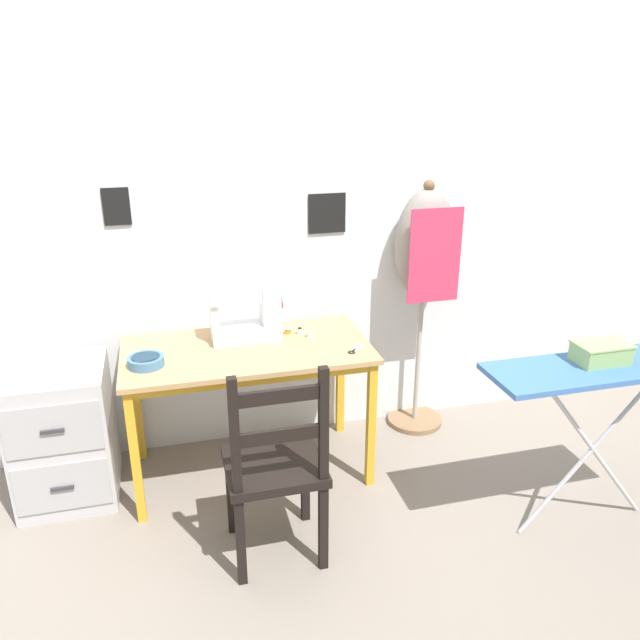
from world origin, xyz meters
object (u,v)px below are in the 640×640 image
Objects in this scene: fabric_bowl at (146,361)px; scissors at (354,350)px; sewing_machine at (249,315)px; thread_spool_far_edge at (310,334)px; dress_form at (425,257)px; ironing_board at (606,375)px; filing_cabinet at (64,433)px; thread_spool_mid_table at (300,331)px; storage_box at (601,352)px; wooden_chair at (275,467)px; thread_spool_near_machine at (288,331)px.

fabric_bowl is 0.97m from scissors.
sewing_machine is 9.52× the size of thread_spool_far_edge.
ironing_board is (0.39, -1.03, -0.27)m from dress_form.
thread_spool_far_edge is at bearing 0.48° from filing_cabinet.
thread_spool_far_edge reaches higher than scissors.
thread_spool_far_edge is 1.37m from ironing_board.
dress_form is (0.73, 0.14, 0.30)m from thread_spool_mid_table.
scissors is at bearing -8.36° from filing_cabinet.
scissors is at bearing 145.73° from ironing_board.
fabric_bowl is 0.24× the size of filing_cabinet.
scissors is at bearing 146.31° from storage_box.
sewing_machine is at bearing 147.45° from storage_box.
scissors is at bearing -142.36° from dress_form.
scissors is 0.34m from thread_spool_mid_table.
fabric_bowl is 0.78m from thread_spool_mid_table.
scissors is 0.08× the size of dress_form.
fabric_bowl is at bearing -170.46° from thread_spool_far_edge.
fabric_bowl reaches higher than scissors.
filing_cabinet is (-0.92, -0.06, -0.49)m from sewing_machine.
scissors is 0.27m from thread_spool_far_edge.
scissors is at bearing -30.24° from sewing_machine.
wooden_chair is 1.37× the size of filing_cabinet.
filing_cabinet is at bearing -177.02° from thread_spool_mid_table.
wooden_chair is at bearing 174.86° from storage_box.
ironing_board is at bearing -20.49° from fabric_bowl.
thread_spool_near_machine reaches higher than filing_cabinet.
fabric_bowl reaches higher than thread_spool_mid_table.
ironing_board reaches higher than thread_spool_near_machine.
dress_form reaches higher than thread_spool_mid_table.
wooden_chair is (-0.32, -0.69, -0.28)m from thread_spool_far_edge.
filing_cabinet is (-1.12, -0.08, -0.38)m from thread_spool_near_machine.
ironing_board is 4.64× the size of storage_box.
thread_spool_far_edge is 1.28m from filing_cabinet.
dress_form reaches higher than wooden_chair.
thread_spool_mid_table is at bearing 13.71° from fabric_bowl.
sewing_machine is 8.85× the size of thread_spool_near_machine.
thread_spool_mid_table is 0.80m from dress_form.
thread_spool_mid_table is at bearing 141.95° from storage_box.
thread_spool_near_machine is 1.15× the size of thread_spool_mid_table.
ironing_board reaches higher than thread_spool_far_edge.
filing_cabinet is at bearing 160.66° from storage_box.
dress_form is (0.69, 0.19, 0.30)m from thread_spool_far_edge.
wooden_chair is 0.88× the size of ironing_board.
sewing_machine is at bearing -175.52° from thread_spool_near_machine.
scissors is 0.11× the size of ironing_board.
fabric_bowl is at bearing 131.21° from wooden_chair.
ironing_board reaches higher than thread_spool_mid_table.
thread_spool_far_edge is 0.04× the size of wooden_chair.
storage_box is (0.89, -0.60, 0.15)m from scissors.
ironing_board is at bearing -34.27° from scissors.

